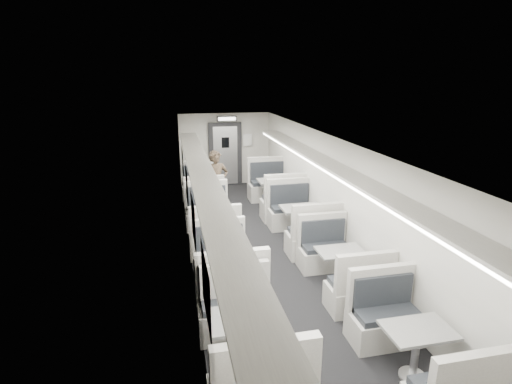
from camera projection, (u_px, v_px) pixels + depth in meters
name	position (u px, v px, depth m)	size (l,w,h in m)	color
room	(268.00, 204.00, 7.75)	(3.24, 12.24, 2.64)	black
booth_left_a	(202.00, 193.00, 11.29)	(1.04, 2.12, 1.13)	beige
booth_left_b	(211.00, 224.00, 8.98)	(1.06, 2.14, 1.15)	beige
booth_left_c	(226.00, 277.00, 6.69)	(0.99, 2.01, 1.07)	beige
booth_left_d	(246.00, 343.00, 4.98)	(1.10, 2.23, 1.19)	beige
booth_right_a	(275.00, 194.00, 11.11)	(1.16, 2.35, 1.26)	beige
booth_right_b	(301.00, 223.00, 9.01)	(1.09, 2.21, 1.18)	beige
booth_right_c	(340.00, 268.00, 7.01)	(0.98, 1.98, 1.06)	beige
booth_right_d	(415.00, 353.00, 4.88)	(0.98, 1.99, 1.07)	beige
passenger	(217.00, 183.00, 10.49)	(0.63, 0.42, 1.74)	black
window_a	(183.00, 163.00, 10.60)	(0.02, 1.18, 0.84)	black
window_b	(187.00, 185.00, 8.54)	(0.02, 1.18, 0.84)	black
window_c	(193.00, 220.00, 6.47)	(0.02, 1.18, 0.84)	black
window_d	(206.00, 289.00, 4.41)	(0.02, 1.18, 0.84)	black
luggage_rack_left	(203.00, 175.00, 7.02)	(0.46, 10.40, 0.09)	beige
luggage_rack_right	(336.00, 169.00, 7.52)	(0.46, 10.40, 0.09)	beige
vestibule_door	(225.00, 154.00, 13.36)	(1.10, 0.13, 2.10)	black
exit_sign	(227.00, 119.00, 12.55)	(0.62, 0.12, 0.16)	black
wall_notice	(247.00, 140.00, 13.37)	(0.32, 0.02, 0.40)	silver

